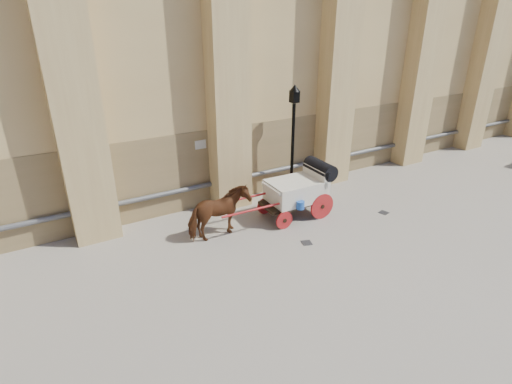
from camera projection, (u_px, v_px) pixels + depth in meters
ground at (306, 237)px, 13.38m from camera, size 90.00×90.00×0.00m
horse at (219, 214)px, 13.08m from camera, size 2.15×1.14×1.74m
carriage at (300, 188)px, 14.52m from camera, size 4.53×1.62×1.97m
street_lamp at (293, 139)px, 15.61m from camera, size 0.42×0.42×4.49m
drain_grate_near at (307, 243)px, 13.05m from camera, size 0.40×0.40×0.01m
drain_grate_far at (384, 213)px, 15.06m from camera, size 0.39×0.39×0.01m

